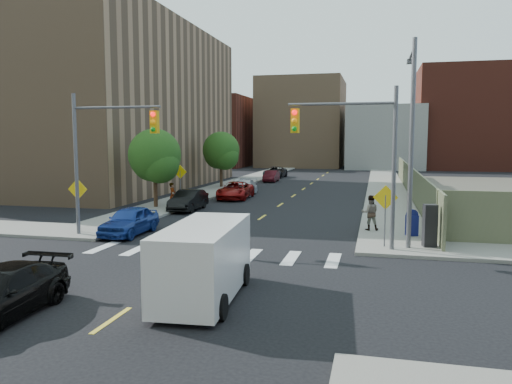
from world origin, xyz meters
The scene contains 29 objects.
ground centered at (0.00, 0.00, 0.00)m, with size 160.00×160.00×0.00m, color black.
sidewalk_nw centered at (-7.75, 41.50, 0.07)m, with size 3.50×73.00×0.15m, color gray.
sidewalk_ne centered at (7.75, 41.50, 0.07)m, with size 3.50×73.00×0.15m, color gray.
fence_north centered at (9.60, 28.00, 1.25)m, with size 0.12×44.00×2.50m, color #6C6D4C.
building_nw centered at (-22.00, 30.00, 8.00)m, with size 22.00×30.00×16.00m, color #8C6B4C.
bg_bldg_west centered at (-22.00, 70.00, 6.00)m, with size 14.00×18.00×12.00m, color #592319.
bg_bldg_midwest centered at (-6.00, 72.00, 7.50)m, with size 14.00×16.00×15.00m, color #8C6B4C.
bg_bldg_center centered at (8.00, 70.00, 5.00)m, with size 12.00×16.00×10.00m, color gray.
bg_bldg_east centered at (22.00, 72.00, 8.00)m, with size 18.00×18.00×16.00m, color #592319.
signal_nw centered at (-5.98, 6.00, 4.53)m, with size 4.59×0.30×7.00m.
signal_ne centered at (5.98, 6.00, 4.53)m, with size 4.59×0.30×7.00m.
streetlight_ne centered at (8.20, 6.90, 5.22)m, with size 0.25×3.70×9.00m.
warn_sign_nw centered at (-7.80, 6.50, 1.99)m, with size 1.06×0.06×2.83m.
warn_sign_ne centered at (7.20, 6.50, 1.99)m, with size 1.06×0.06×2.83m.
warn_sign_midwest centered at (-7.80, 20.00, 1.99)m, with size 1.06×0.06×2.83m.
tree_west_near centered at (-8.00, 16.05, 3.48)m, with size 3.66×3.64×5.52m.
tree_west_far centered at (-8.00, 31.05, 3.48)m, with size 3.66×3.64×5.52m.
parked_car_blue centered at (-5.25, 7.00, 0.71)m, with size 1.68×4.18×1.43m, color navy.
parked_car_black centered at (-5.50, 15.74, 0.69)m, with size 1.47×4.22×1.39m, color black.
parked_car_red centered at (-4.20, 22.73, 0.69)m, with size 2.28×4.95×1.37m, color maroon.
parked_car_silver centered at (-4.20, 25.39, 0.66)m, with size 1.85×4.55×1.32m, color #B8BAC1.
parked_car_white centered at (-5.50, 28.76, 0.65)m, with size 1.53×3.79×1.29m, color silver.
parked_car_maroon centered at (-4.69, 39.16, 0.63)m, with size 1.33×3.83×1.26m, color #3A0B12.
parked_car_grey centered at (-5.50, 45.33, 0.68)m, with size 2.26×4.89×1.36m, color black.
cargo_van centered at (1.78, -1.54, 1.20)m, with size 2.37×5.12×2.29m.
mailbox centered at (8.52, 9.31, 0.77)m, with size 0.63×0.55×1.29m.
payphone centered at (9.10, 6.92, 1.07)m, with size 0.55×0.45×1.85m, color black.
pedestrian_west centered at (-6.62, 15.73, 1.00)m, with size 0.62×0.41×1.71m, color gray.
pedestrian_east centered at (6.53, 10.37, 1.05)m, with size 0.87×0.68×1.80m, color gray.
Camera 1 is at (6.78, -15.61, 4.83)m, focal length 35.00 mm.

